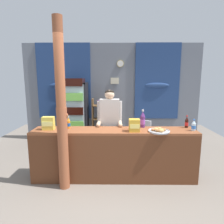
% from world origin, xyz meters
% --- Properties ---
extents(ground_plane, '(7.10, 7.10, 0.00)m').
position_xyz_m(ground_plane, '(0.00, 1.09, 0.00)').
color(ground_plane, slate).
extents(back_wall_curtained, '(5.13, 0.22, 2.83)m').
position_xyz_m(back_wall_curtained, '(-0.02, 2.78, 1.46)').
color(back_wall_curtained, slate).
rests_on(back_wall_curtained, ground).
extents(stall_counter, '(2.93, 0.50, 0.93)m').
position_xyz_m(stall_counter, '(0.05, 0.35, 0.56)').
color(stall_counter, brown).
rests_on(stall_counter, ground).
extents(timber_post, '(0.19, 0.17, 2.75)m').
position_xyz_m(timber_post, '(-0.79, 0.12, 1.32)').
color(timber_post, '#995133').
rests_on(timber_post, ground).
extents(drink_fridge, '(0.72, 0.64, 1.84)m').
position_xyz_m(drink_fridge, '(-1.04, 2.29, 1.01)').
color(drink_fridge, black).
rests_on(drink_fridge, ground).
extents(bottle_shelf_rack, '(0.48, 0.28, 1.28)m').
position_xyz_m(bottle_shelf_rack, '(-0.33, 2.43, 0.67)').
color(bottle_shelf_rack, brown).
rests_on(bottle_shelf_rack, ground).
extents(plastic_lawn_chair, '(0.60, 0.60, 0.86)m').
position_xyz_m(plastic_lawn_chair, '(0.80, 1.69, 0.49)').
color(plastic_lawn_chair, silver).
rests_on(plastic_lawn_chair, ground).
extents(shopkeeper, '(0.50, 0.42, 1.61)m').
position_xyz_m(shopkeeper, '(-0.04, 0.91, 1.01)').
color(shopkeeper, '#28282D').
rests_on(shopkeeper, ground).
extents(soda_bottle_grape_soda, '(0.09, 0.09, 0.34)m').
position_xyz_m(soda_bottle_grape_soda, '(0.59, 0.64, 1.07)').
color(soda_bottle_grape_soda, '#56286B').
rests_on(soda_bottle_grape_soda, stall_counter).
extents(soda_bottle_orange_soda, '(0.07, 0.07, 0.23)m').
position_xyz_m(soda_bottle_orange_soda, '(-0.78, 0.54, 1.02)').
color(soda_bottle_orange_soda, orange).
rests_on(soda_bottle_orange_soda, stall_counter).
extents(soda_bottle_water, '(0.07, 0.07, 0.21)m').
position_xyz_m(soda_bottle_water, '(1.45, 0.40, 1.01)').
color(soda_bottle_water, silver).
rests_on(soda_bottle_water, stall_counter).
extents(soda_bottle_cola, '(0.06, 0.06, 0.23)m').
position_xyz_m(soda_bottle_cola, '(1.41, 0.61, 1.03)').
color(soda_bottle_cola, black).
rests_on(soda_bottle_cola, stall_counter).
extents(snack_box_instant_noodle, '(0.21, 0.12, 0.24)m').
position_xyz_m(snack_box_instant_noodle, '(-1.12, 0.44, 1.05)').
color(snack_box_instant_noodle, '#EAD14C').
rests_on(snack_box_instant_noodle, stall_counter).
extents(snack_box_choco_powder, '(0.18, 0.16, 0.22)m').
position_xyz_m(snack_box_choco_powder, '(0.40, 0.34, 1.04)').
color(snack_box_choco_powder, gold).
rests_on(snack_box_choco_powder, stall_counter).
extents(pastry_tray, '(0.37, 0.37, 0.07)m').
position_xyz_m(pastry_tray, '(0.82, 0.31, 0.95)').
color(pastry_tray, '#BCBCC1').
rests_on(pastry_tray, stall_counter).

